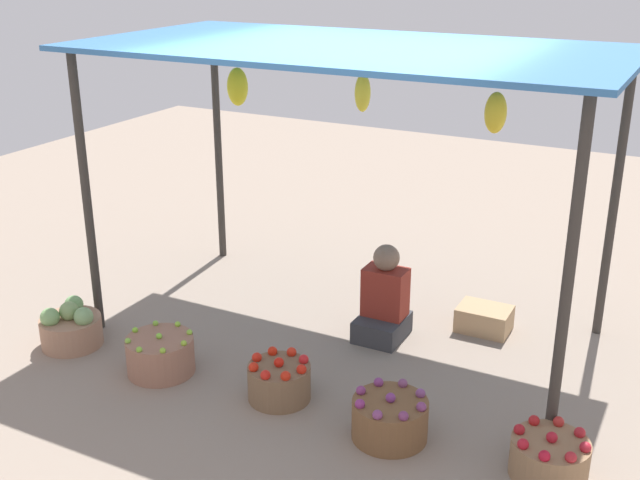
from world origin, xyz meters
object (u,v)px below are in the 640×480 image
(vendor_person, at_px, (384,302))
(basket_red_tomatoes, at_px, (279,381))
(basket_limes, at_px, (160,355))
(basket_red_apples, at_px, (549,457))
(basket_purple_onions, at_px, (390,418))
(wooden_crate_near_vendor, at_px, (484,319))
(basket_cabbages, at_px, (71,327))

(vendor_person, height_order, basket_red_tomatoes, vendor_person)
(basket_limes, relative_size, basket_red_apples, 1.07)
(basket_red_tomatoes, bearing_deg, basket_purple_onions, -4.88)
(basket_purple_onions, relative_size, wooden_crate_near_vendor, 1.16)
(basket_cabbages, distance_m, wooden_crate_near_vendor, 3.31)
(basket_purple_onions, relative_size, basket_red_apples, 1.05)
(basket_limes, xyz_separation_m, wooden_crate_near_vendor, (1.93, 1.75, -0.04))
(vendor_person, relative_size, basket_red_tomatoes, 1.77)
(basket_cabbages, bearing_deg, vendor_person, 30.94)
(vendor_person, xyz_separation_m, basket_red_apples, (1.58, -1.19, -0.17))
(basket_limes, bearing_deg, basket_purple_onions, 0.50)
(basket_cabbages, distance_m, basket_red_tomatoes, 1.85)
(basket_red_apples, bearing_deg, basket_red_tomatoes, -179.87)
(basket_cabbages, relative_size, basket_limes, 0.96)
(basket_limes, relative_size, basket_red_tomatoes, 1.13)
(vendor_person, bearing_deg, basket_red_apples, -36.94)
(vendor_person, distance_m, basket_cabbages, 2.48)
(basket_limes, distance_m, wooden_crate_near_vendor, 2.61)
(vendor_person, bearing_deg, basket_cabbages, -149.06)
(basket_red_apples, bearing_deg, wooden_crate_near_vendor, 118.09)
(basket_red_apples, xyz_separation_m, wooden_crate_near_vendor, (-0.89, 1.66, -0.02))
(vendor_person, bearing_deg, basket_purple_onions, -65.14)
(basket_cabbages, distance_m, basket_limes, 0.89)
(basket_limes, height_order, basket_red_tomatoes, same)
(basket_cabbages, relative_size, basket_red_apples, 1.02)
(basket_limes, bearing_deg, basket_red_tomatoes, 5.32)
(basket_red_apples, relative_size, wooden_crate_near_vendor, 1.10)
(basket_cabbages, xyz_separation_m, basket_red_tomatoes, (1.85, 0.08, -0.01))
(basket_purple_onions, bearing_deg, basket_limes, -179.50)
(vendor_person, distance_m, basket_limes, 1.79)
(basket_red_tomatoes, bearing_deg, vendor_person, 76.99)
(basket_purple_onions, bearing_deg, wooden_crate_near_vendor, 86.48)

